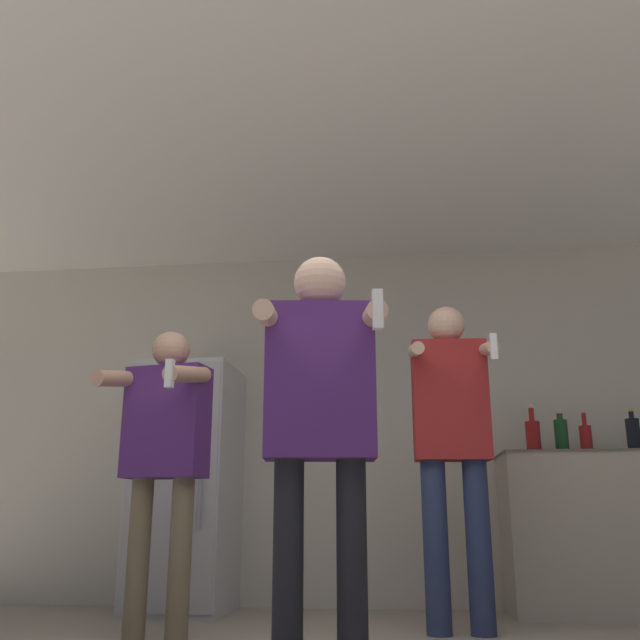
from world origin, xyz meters
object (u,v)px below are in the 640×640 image
object	(u,v)px
bottle_short_whiskey	(586,438)
person_woman_foreground	(320,410)
refrigerator	(187,485)
person_spectator_back	(452,436)
bottle_red_label	(561,435)
bottle_clear_vodka	(533,435)
bottle_brown_liquor	(633,434)
person_man_side	(165,443)

from	to	relation	value
bottle_short_whiskey	person_woman_foreground	xyz separation A→B (m)	(-1.49, -2.20, -0.12)
refrigerator	person_spectator_back	bearing A→B (deg)	-24.03
person_woman_foreground	person_spectator_back	distance (m)	1.49
person_spectator_back	refrigerator	bearing A→B (deg)	155.97
person_spectator_back	bottle_red_label	bearing A→B (deg)	47.03
refrigerator	bottle_red_label	distance (m)	2.53
person_woman_foreground	person_spectator_back	xyz separation A→B (m)	(0.58, 1.38, 0.05)
refrigerator	bottle_red_label	size ratio (longest dim) A/B	5.64
bottle_clear_vodka	person_woman_foreground	distance (m)	2.49
bottle_short_whiskey	bottle_brown_liquor	world-z (taller)	bottle_brown_liquor
person_woman_foreground	person_man_side	world-z (taller)	person_woman_foreground
refrigerator	bottle_red_label	bearing A→B (deg)	0.87
person_man_side	bottle_clear_vodka	bearing A→B (deg)	28.93
bottle_clear_vodka	bottle_short_whiskey	bearing A→B (deg)	0.00
bottle_brown_liquor	person_woman_foreground	bearing A→B (deg)	-129.25
bottle_short_whiskey	bottle_clear_vodka	world-z (taller)	bottle_clear_vodka
person_spectator_back	person_man_side	bearing A→B (deg)	-167.13
person_woman_foreground	person_spectator_back	size ratio (longest dim) A/B	0.89
bottle_short_whiskey	bottle_red_label	bearing A→B (deg)	180.00
bottle_short_whiskey	bottle_clear_vodka	distance (m)	0.34
refrigerator	bottle_short_whiskey	size ratio (longest dim) A/B	6.12
bottle_short_whiskey	person_woman_foreground	bearing A→B (deg)	-124.21
bottle_short_whiskey	person_man_side	distance (m)	2.72
refrigerator	bottle_clear_vodka	world-z (taller)	refrigerator
bottle_short_whiskey	person_spectator_back	bearing A→B (deg)	-138.23
person_woman_foreground	person_spectator_back	world-z (taller)	person_spectator_back
bottle_brown_liquor	person_man_side	bearing A→B (deg)	-156.98
person_woman_foreground	bottle_short_whiskey	bearing A→B (deg)	55.79
bottle_brown_liquor	person_spectator_back	distance (m)	1.47
bottle_red_label	person_spectator_back	distance (m)	1.12
bottle_short_whiskey	bottle_clear_vodka	xyz separation A→B (m)	(-0.34, 0.00, 0.02)
person_man_side	person_spectator_back	xyz separation A→B (m)	(1.53, 0.35, 0.06)
bottle_clear_vodka	bottle_red_label	world-z (taller)	bottle_clear_vodka
bottle_brown_liquor	person_man_side	size ratio (longest dim) A/B	0.18
bottle_short_whiskey	person_spectator_back	distance (m)	1.23
bottle_short_whiskey	person_spectator_back	world-z (taller)	person_spectator_back
person_man_side	refrigerator	bearing A→B (deg)	100.85
refrigerator	bottle_clear_vodka	distance (m)	2.35
bottle_red_label	person_woman_foreground	size ratio (longest dim) A/B	0.18
bottle_short_whiskey	person_woman_foreground	size ratio (longest dim) A/B	0.17
bottle_clear_vodka	person_spectator_back	world-z (taller)	person_spectator_back
refrigerator	person_woman_foreground	bearing A→B (deg)	-61.45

